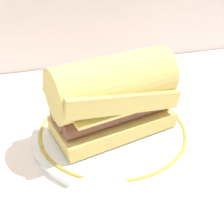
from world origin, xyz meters
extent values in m
plane|color=silver|center=(0.00, 0.00, 0.00)|extent=(1.50, 1.50, 0.00)
cylinder|color=white|center=(0.02, 0.00, 0.01)|extent=(0.28, 0.28, 0.01)
torus|color=#B29333|center=(0.02, 0.00, 0.01)|extent=(0.26, 0.26, 0.01)
cube|color=#D8BA62|center=(0.02, 0.00, 0.03)|extent=(0.22, 0.14, 0.03)
cylinder|color=brown|center=(0.03, -0.02, 0.05)|extent=(0.20, 0.07, 0.03)
cylinder|color=brown|center=(0.02, 0.00, 0.05)|extent=(0.20, 0.07, 0.03)
cylinder|color=brown|center=(0.01, 0.03, 0.05)|extent=(0.20, 0.07, 0.03)
cube|color=#EAD67A|center=(0.02, 0.00, 0.07)|extent=(0.18, 0.13, 0.01)
cube|color=#D4BB61|center=(0.02, 0.00, 0.09)|extent=(0.22, 0.14, 0.07)
cylinder|color=#D3BB63|center=(0.02, 0.00, 0.10)|extent=(0.22, 0.13, 0.09)
cube|color=silver|center=(0.15, 0.16, 0.00)|extent=(0.06, 0.09, 0.01)
cube|color=black|center=(0.12, 0.23, 0.01)|extent=(0.04, 0.06, 0.01)
camera|label=1|loc=(-0.10, -0.38, 0.30)|focal=44.30mm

